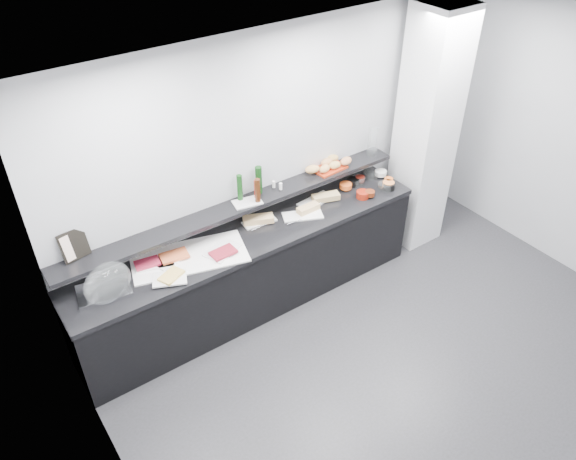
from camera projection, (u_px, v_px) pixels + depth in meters
ground at (422, 381)px, 5.03m from camera, size 5.00×5.00×0.00m
back_wall at (293, 159)px, 5.54m from camera, size 5.00×0.02×2.70m
ceiling at (485, 97)px, 3.42m from camera, size 5.00×5.00×0.00m
column at (426, 132)px, 6.00m from camera, size 0.50×0.50×2.70m
buffet_cabinet at (253, 273)px, 5.57m from camera, size 3.60×0.60×0.85m
counter_top at (251, 237)px, 5.30m from camera, size 3.62×0.62×0.05m
wall_shelf at (240, 206)px, 5.27m from camera, size 3.60×0.25×0.04m
cloche_base at (104, 291)px, 4.63m from camera, size 0.48×0.37×0.04m
cloche_dome at (108, 283)px, 4.56m from camera, size 0.49×0.39×0.34m
linen_runner at (189, 257)px, 5.01m from camera, size 1.11×0.74×0.01m
platter_meat_a at (154, 262)px, 4.93m from camera, size 0.39×0.32×0.01m
food_meat_a at (147, 263)px, 4.89m from camera, size 0.23×0.17×0.02m
platter_salmon at (169, 259)px, 4.96m from camera, size 0.34×0.27×0.01m
food_salmon at (174, 256)px, 4.97m from camera, size 0.27×0.19×0.02m
platter_cheese at (170, 279)px, 4.75m from camera, size 0.34×0.29×0.01m
food_cheese at (171, 276)px, 4.76m from camera, size 0.24×0.21×0.02m
platter_meat_b at (222, 250)px, 5.06m from camera, size 0.38×0.32×0.01m
food_meat_b at (223, 252)px, 5.01m from camera, size 0.24×0.16×0.02m
sandwich_plate_left at (259, 222)px, 5.45m from camera, size 0.34×0.17×0.01m
sandwich_food_left at (258, 219)px, 5.41m from camera, size 0.31×0.22×0.06m
tongs_left at (258, 227)px, 5.35m from camera, size 0.16×0.02×0.01m
sandwich_plate_mid at (303, 216)px, 5.53m from camera, size 0.43×0.31×0.01m
sandwich_food_mid at (308, 208)px, 5.56m from camera, size 0.24×0.10×0.06m
tongs_mid at (294, 222)px, 5.42m from camera, size 0.16×0.02×0.01m
sandwich_plate_right at (316, 201)px, 5.74m from camera, size 0.41×0.21×0.01m
sandwich_food_right at (326, 197)px, 5.73m from camera, size 0.30×0.19×0.06m
tongs_right at (324, 202)px, 5.70m from camera, size 0.16×0.03×0.01m
bowl_glass_fruit at (356, 181)px, 6.00m from camera, size 0.23×0.23×0.07m
fill_glass_fruit at (346, 186)px, 5.90m from camera, size 0.15×0.15×0.05m
bowl_black_jam at (353, 182)px, 5.98m from camera, size 0.14×0.14×0.07m
fill_black_jam at (360, 179)px, 6.01m from camera, size 0.12×0.12×0.05m
bowl_glass_cream at (371, 174)px, 6.11m from camera, size 0.18×0.18×0.07m
fill_glass_cream at (381, 173)px, 6.11m from camera, size 0.17×0.17×0.05m
bowl_red_jam at (363, 195)px, 5.78m from camera, size 0.16×0.16×0.07m
fill_red_jam at (370, 193)px, 5.78m from camera, size 0.12×0.12×0.05m
bowl_glass_salmon at (385, 187)px, 5.91m from camera, size 0.19×0.19×0.07m
fill_glass_salmon at (388, 184)px, 5.92m from camera, size 0.14×0.14×0.05m
bowl_black_fruit at (389, 186)px, 5.92m from camera, size 0.17×0.17×0.07m
fill_black_fruit at (389, 180)px, 5.99m from camera, size 0.12×0.12×0.05m
framed_print at (74, 245)px, 4.55m from camera, size 0.24×0.11×0.26m
print_art at (74, 246)px, 4.54m from camera, size 0.19×0.10×0.22m
condiment_tray at (247, 202)px, 5.27m from camera, size 0.29×0.21×0.01m
bottle_green_a at (240, 187)px, 5.23m from camera, size 0.07×0.07×0.26m
bottle_brown at (258, 190)px, 5.20m from camera, size 0.07×0.07×0.24m
bottle_green_b at (259, 180)px, 5.31m from camera, size 0.09×0.09×0.28m
bottle_hot at (256, 189)px, 5.28m from camera, size 0.04×0.04×0.18m
shaker_salt at (274, 184)px, 5.45m from camera, size 0.03×0.03×0.07m
shaker_pepper at (281, 186)px, 5.42m from camera, size 0.04×0.04×0.07m
bread_tray at (328, 168)px, 5.78m from camera, size 0.36×0.27×0.02m
bread_roll_nw at (312, 169)px, 5.65m from camera, size 0.18×0.14×0.08m
bread_roll_n at (327, 162)px, 5.77m from camera, size 0.15×0.10×0.08m
bread_roll_ne at (333, 158)px, 5.83m from camera, size 0.14×0.11×0.08m
bread_roll_sw at (325, 169)px, 5.66m from camera, size 0.15×0.11×0.08m
bread_roll_se at (346, 161)px, 5.79m from camera, size 0.17×0.13×0.08m
bread_roll_midw at (335, 165)px, 5.72m from camera, size 0.14×0.10×0.08m
carafe at (373, 142)px, 5.93m from camera, size 0.11×0.11×0.30m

